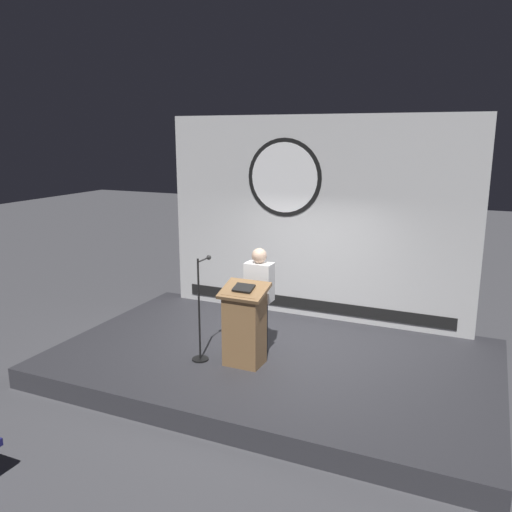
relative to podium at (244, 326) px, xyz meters
The scene contains 6 objects.
ground_plane 1.03m from the podium, 64.25° to the left, with size 40.00×40.00×0.00m, color #4C4C51.
stage_platform 0.91m from the podium, 64.25° to the left, with size 6.40×4.00×0.30m, color #333338.
banner_display 2.64m from the podium, 84.56° to the left, with size 5.47×0.12×3.52m.
podium is the anchor object (origin of this frame).
speaker_person 0.54m from the podium, 88.13° to the left, with size 0.40×0.26×1.60m.
microphone_stand 0.65m from the podium, behind, with size 0.24×0.47×1.52m.
Camera 1 is at (2.77, -6.83, 3.52)m, focal length 37.06 mm.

